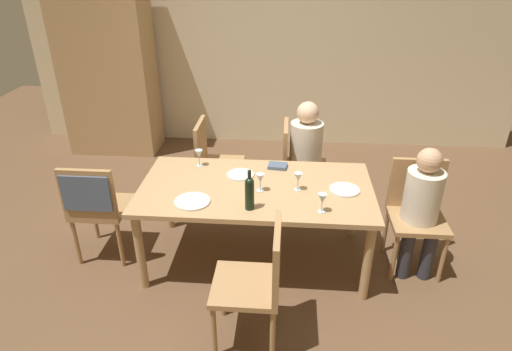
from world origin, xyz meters
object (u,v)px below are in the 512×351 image
Objects in this scene: dinner_plate_host at (344,190)px; dinner_plate_guest_right at (241,175)px; person_man_bearded at (308,150)px; chair_far_right at (296,162)px; dinner_plate_guest_left at (192,201)px; armoire_cabinet at (108,67)px; dining_table at (256,194)px; wine_glass_near_left at (298,178)px; chair_far_left at (213,159)px; chair_right_end at (416,207)px; wine_glass_centre at (260,179)px; wine_bottle_tall_green at (250,192)px; chair_near at (259,278)px; wine_glass_far at (199,155)px; person_woman_host at (422,203)px; chair_left_end at (94,201)px; wine_glass_near_right at (322,199)px.

dinner_plate_guest_right is (-0.85, 0.19, 0.00)m from dinner_plate_host.
chair_far_right is at bearing -90.00° from person_man_bearded.
dinner_plate_host is 1.20m from dinner_plate_guest_left.
dining_table is (2.04, -2.25, -0.45)m from armoire_cabinet.
armoire_cabinet is 14.63× the size of wine_glass_near_left.
person_man_bearded is at bearing 90.00° from chair_far_left.
chair_right_end is 1.18m from person_man_bearded.
armoire_cabinet reaches higher than wine_glass_near_left.
wine_bottle_tall_green is at bearing -102.31° from wine_glass_centre.
chair_near is (0.60, -1.75, 0.00)m from chair_far_left.
wine_bottle_tall_green reaches higher than wine_glass_near_left.
wine_glass_centre is at bearing -23.51° from person_man_bearded.
wine_bottle_tall_green is 0.46m from dinner_plate_guest_left.
wine_glass_near_left is at bearing -23.16° from wine_glass_far.
chair_far_right is 0.98m from dinner_plate_host.
person_woman_host is 0.62m from dinner_plate_host.
dining_table is at bearing 86.44° from wine_bottle_tall_green.
person_woman_host is at bearing 13.05° from wine_bottle_tall_green.
person_woman_host is 1.80m from dinner_plate_guest_left.
armoire_cabinet is at bearing 128.43° from wine_glass_far.
wine_bottle_tall_green is at bearing -7.11° from dinner_plate_guest_left.
wine_glass_near_right is (1.82, -0.22, 0.23)m from chair_left_end.
wine_glass_centre is at bearing 77.69° from wine_bottle_tall_green.
chair_far_right is 1.31m from wine_bottle_tall_green.
person_woman_host is at bearing -34.10° from armoire_cabinet.
chair_far_right is at bearing 55.30° from dinner_plate_guest_right.
wine_glass_near_left is 0.84m from dinner_plate_guest_left.
dinner_plate_guest_right is at bearing 103.52° from wine_bottle_tall_green.
wine_glass_far reaches higher than dinner_plate_host.
wine_glass_near_left is 1.00× the size of wine_glass_near_right.
chair_far_right reaches higher than dinner_plate_guest_left.
dinner_plate_host is 1.05× the size of dinner_plate_guest_right.
chair_near is at bearing -84.33° from dining_table.
dinner_plate_guest_right is at bearing 128.53° from dining_table.
chair_right_end is 1.56m from chair_near.
wine_glass_near_right is (0.42, 0.54, 0.29)m from chair_near.
chair_right_end is 0.80× the size of person_man_bearded.
person_man_bearded reaches higher than dinner_plate_guest_right.
chair_far_left is 3.37× the size of dinner_plate_guest_left.
dining_table is at bearing -51.47° from dinner_plate_guest_right.
dinner_plate_host is (-0.61, 0.02, 0.09)m from person_woman_host.
wine_glass_centre is at bearing 3.45° from chair_near.
dining_table is 12.60× the size of wine_glass_near_right.
wine_glass_centre reaches higher than dinner_plate_guest_right.
wine_glass_near_left is (0.35, 0.31, -0.03)m from wine_bottle_tall_green.
chair_near is 0.84× the size of person_woman_host.
wine_glass_far is at bearing 126.72° from wine_bottle_tall_green.
chair_right_end reaches higher than wine_glass_far.
dinner_plate_guest_right is (1.17, 0.31, 0.13)m from chair_left_end.
dining_table is 2.04× the size of chair_left_end.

